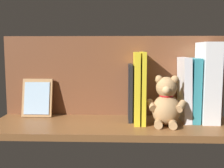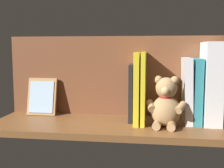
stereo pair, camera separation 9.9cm
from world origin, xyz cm
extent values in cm
cube|color=brown|center=(0.00, 0.00, -1.10)|extent=(84.45, 29.51, 2.20)
cube|color=brown|center=(0.00, -12.51, 15.30)|extent=(84.45, 1.50, 30.59)
cube|color=white|center=(-33.74, -4.04, 14.04)|extent=(5.82, 14.42, 28.08)
cube|color=teal|center=(-28.99, -4.52, 11.26)|extent=(2.68, 13.67, 22.51)
cube|color=silver|center=(-25.84, -4.59, 11.35)|extent=(3.36, 13.53, 22.78)
ellipsoid|color=tan|center=(-18.41, 2.24, 5.14)|extent=(10.95, 10.09, 10.28)
sphere|color=tan|center=(-18.41, 2.24, 12.93)|extent=(7.07, 7.07, 7.07)
sphere|color=tan|center=(-21.03, 2.63, 15.58)|extent=(2.73, 2.73, 2.73)
sphere|color=tan|center=(-15.79, 1.84, 15.58)|extent=(2.73, 2.73, 2.73)
sphere|color=tan|center=(-17.96, 5.21, 12.40)|extent=(2.73, 2.73, 2.73)
cylinder|color=tan|center=(-23.05, 4.23, 6.94)|extent=(4.53, 5.59, 3.80)
cylinder|color=tan|center=(-13.39, 2.78, 6.94)|extent=(3.37, 5.43, 3.80)
cylinder|color=tan|center=(-20.05, 6.90, 1.37)|extent=(3.27, 4.22, 2.73)
cylinder|color=tan|center=(-15.48, 6.21, 1.37)|extent=(3.27, 4.22, 2.73)
torus|color=red|center=(-18.41, 2.24, 10.12)|extent=(5.33, 5.33, 0.80)
cube|color=yellow|center=(-10.74, -3.03, 12.37)|extent=(1.45, 16.66, 24.73)
cube|color=yellow|center=(-8.58, -2.96, 12.30)|extent=(1.87, 16.80, 24.60)
cube|color=black|center=(-6.45, -5.14, 10.14)|extent=(1.39, 12.42, 20.27)
cube|color=#A87A4C|center=(28.95, -8.81, 7.11)|extent=(11.43, 4.65, 14.51)
cube|color=#99B7D1|center=(28.95, -8.09, 7.11)|extent=(9.60, 3.28, 12.04)
camera|label=1|loc=(-3.70, 97.83, 25.69)|focal=45.82mm
camera|label=2|loc=(-13.52, 96.96, 25.69)|focal=45.82mm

